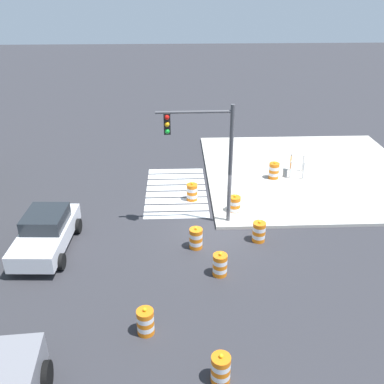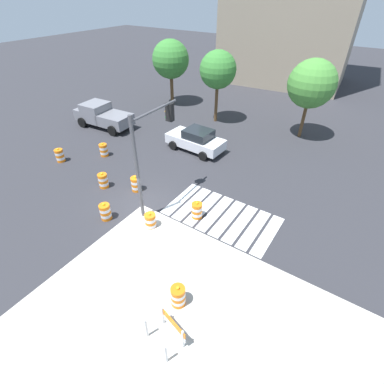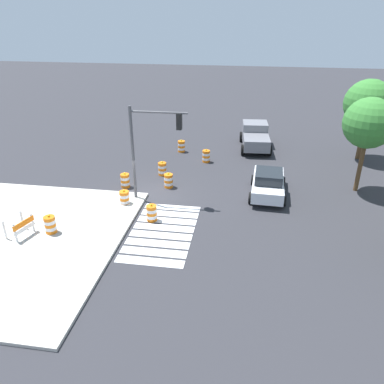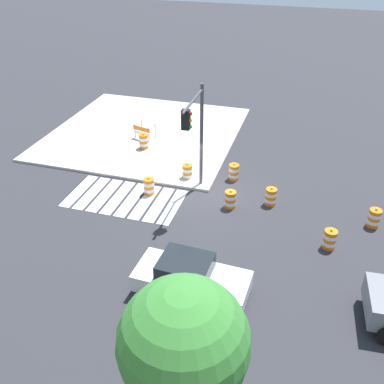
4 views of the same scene
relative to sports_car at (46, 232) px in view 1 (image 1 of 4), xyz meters
The scene contains 14 objects.
ground_plane 7.39m from the sports_car, 80.73° to the right, with size 120.00×120.00×0.00m, color #2D2D33.
sidewalk_corner 15.09m from the sports_car, 61.54° to the right, with size 12.00×12.00×0.15m, color #BCB7AD.
crosswalk_stripes 7.57m from the sports_car, 46.45° to the right, with size 5.85×3.20×0.02m.
sports_car is the anchor object (origin of this frame).
traffic_barrel_near_corner 6.27m from the sports_car, 91.63° to the right, with size 0.56×0.56×1.02m.
traffic_barrel_crosswalk_end 9.59m from the sports_car, 136.27° to the right, with size 0.56×0.56×1.02m.
traffic_barrel_median_near 9.02m from the sports_car, 88.55° to the right, with size 0.56×0.56×1.02m.
traffic_barrel_median_far 7.39m from the sports_car, 106.28° to the right, with size 0.56×0.56×1.02m.
traffic_barrel_far_curb 8.69m from the sports_car, 72.12° to the right, with size 0.56×0.56×1.02m.
traffic_barrel_lane_center 7.52m from the sports_car, 56.54° to the right, with size 0.56×0.56×1.02m.
traffic_barrel_opposite_curb 6.67m from the sports_car, 138.61° to the right, with size 0.56×0.56×1.02m.
traffic_barrel_on_sidewalk 12.65m from the sports_car, 59.96° to the right, with size 0.56×0.56×1.02m.
construction_barricade 13.96m from the sports_car, 60.63° to the right, with size 1.39×1.07×1.00m.
traffic_light_pole 7.60m from the sports_car, 75.35° to the right, with size 0.47×3.29×5.50m.
Camera 1 is at (-16.60, 1.78, 10.36)m, focal length 40.11 mm.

